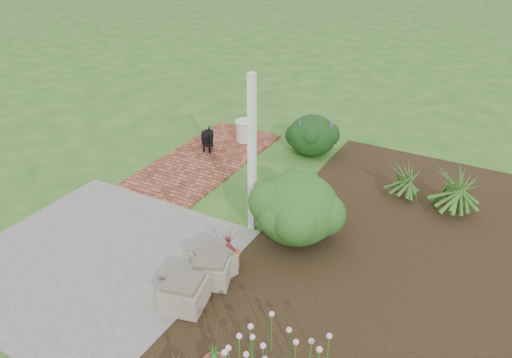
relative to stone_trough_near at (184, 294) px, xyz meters
The scene contains 15 objects.
ground 1.95m from the stone_trough_near, 103.35° to the left, with size 80.00×80.00×0.00m, color #2B591C.
concrete_patio 1.71m from the stone_trough_near, behind, with size 3.50×3.50×0.04m, color #605F5D.
brick_path 4.22m from the stone_trough_near, 120.58° to the left, with size 1.60×3.50×0.04m, color brown.
garden_bed 3.15m from the stone_trough_near, 49.25° to the left, with size 4.00×7.00×0.03m, color black.
veranda_post 2.24m from the stone_trough_near, 94.23° to the left, with size 0.10×0.10×2.50m, color white.
stone_trough_near is the anchor object (origin of this frame).
stone_trough_mid 0.70m from the stone_trough_near, 92.25° to the left, with size 0.48×0.48×0.32m, color #77715B.
stone_trough_far 0.56m from the stone_trough_near, 86.61° to the left, with size 0.49×0.49×0.33m, color gray.
black_dog 4.56m from the stone_trough_near, 120.39° to the left, with size 0.34×0.56×0.50m.
cream_ceramic_urn 5.09m from the stone_trough_near, 111.89° to the left, with size 0.34×0.34×0.45m, color beige.
evergreen_shrub 2.16m from the stone_trough_near, 74.34° to the left, with size 1.26×1.26×1.07m, color #123B0E.
agapanthus_clump_back 4.69m from the stone_trough_near, 57.49° to the left, with size 1.04×1.04×0.94m, color #104211, non-canonical shape.
agapanthus_clump_front 4.37m from the stone_trough_near, 67.36° to the left, with size 0.86×0.86×0.77m, color #123D11, non-canonical shape.
terracotta_pot_bronze 0.94m from the stone_trough_near, 85.53° to the left, with size 0.29×0.29×0.24m, color #9F5336.
purple_flowering_bush 4.96m from the stone_trough_near, 94.86° to the left, with size 0.98×0.98×0.84m, color black.
Camera 1 is at (3.55, -5.61, 4.44)m, focal length 35.00 mm.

